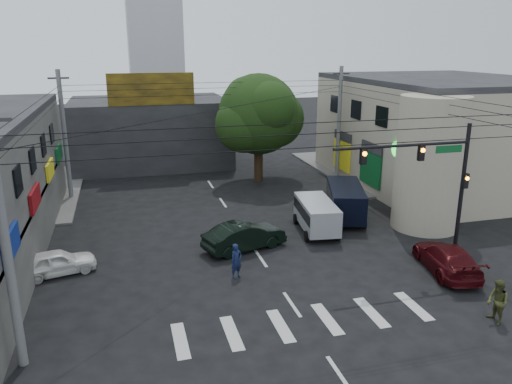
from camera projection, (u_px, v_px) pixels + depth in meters
name	position (u px, v px, depth m)	size (l,w,h in m)	color
ground	(272.00, 275.00, 24.35)	(160.00, 160.00, 0.00)	black
sidewalk_far_right	(403.00, 167.00, 45.49)	(16.00, 16.00, 0.15)	#514F4C
building_right	(441.00, 133.00, 39.75)	(14.00, 18.00, 8.00)	#9F957E
corner_column	(430.00, 164.00, 29.67)	(4.00, 4.00, 8.00)	#9F957E
building_far	(151.00, 132.00, 46.56)	(14.00, 10.00, 6.00)	#232326
billboard	(151.00, 89.00, 40.81)	(7.00, 0.30, 2.60)	olive
street_tree	(259.00, 115.00, 39.53)	(6.40, 6.40, 8.70)	black
traffic_gantry	(434.00, 174.00, 24.01)	(7.10, 0.35, 7.20)	black
utility_pole_near_left	(5.00, 243.00, 16.25)	(0.32, 0.32, 9.20)	#59595B
utility_pole_far_left	(65.00, 136.00, 35.23)	(0.32, 0.32, 9.20)	#59595B
utility_pole_far_right	(339.00, 124.00, 40.48)	(0.32, 0.32, 9.20)	#59595B
dark_sedan	(244.00, 236.00, 27.21)	(4.89, 2.94, 1.52)	black
white_compact	(57.00, 262.00, 24.25)	(3.92, 2.33, 1.25)	white
maroon_sedan	(447.00, 258.00, 24.54)	(2.88, 5.15, 1.41)	#3D080C
silver_minivan	(316.00, 217.00, 29.73)	(2.38, 4.59, 1.89)	#AEB1B6
navy_van	(345.00, 202.00, 32.05)	(3.65, 5.72, 2.14)	black
traffic_officer	(236.00, 261.00, 23.82)	(0.75, 0.65, 1.73)	#111B3E
pedestrian_olive	(497.00, 302.00, 19.93)	(0.75, 0.93, 1.84)	#3D421E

